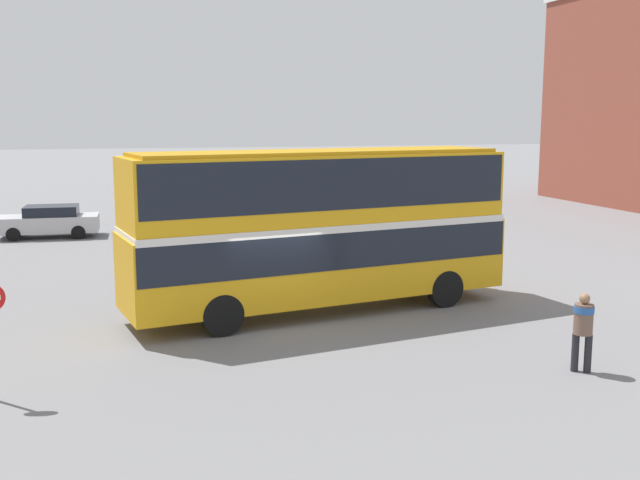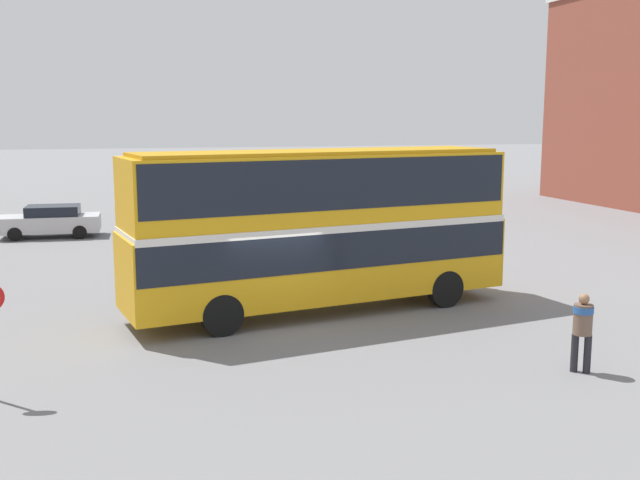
% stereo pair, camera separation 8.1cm
% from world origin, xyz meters
% --- Properties ---
extents(ground_plane, '(240.00, 240.00, 0.00)m').
position_xyz_m(ground_plane, '(0.00, 0.00, 0.00)').
color(ground_plane, slate).
extents(double_decker_bus, '(11.24, 4.38, 4.58)m').
position_xyz_m(double_decker_bus, '(1.59, 1.02, 2.63)').
color(double_decker_bus, gold).
rests_on(double_decker_bus, ground_plane).
extents(pedestrian_foreground, '(0.60, 0.60, 1.75)m').
position_xyz_m(pedestrian_foreground, '(5.63, -5.52, 1.07)').
color(pedestrian_foreground, '#232328').
rests_on(pedestrian_foreground, ground_plane).
extents(parked_car_kerb_near, '(4.60, 2.56, 1.40)m').
position_xyz_m(parked_car_kerb_near, '(-1.06, 17.86, 0.73)').
color(parked_car_kerb_near, black).
rests_on(parked_car_kerb_near, ground_plane).
extents(parked_car_kerb_far, '(4.56, 2.09, 1.46)m').
position_xyz_m(parked_car_kerb_far, '(-6.77, 17.27, 0.75)').
color(parked_car_kerb_far, silver).
rests_on(parked_car_kerb_far, ground_plane).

